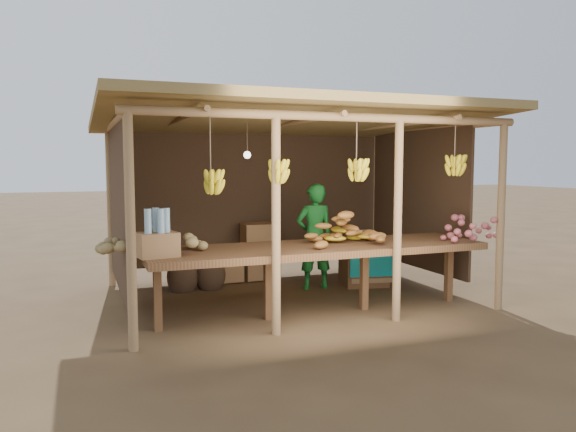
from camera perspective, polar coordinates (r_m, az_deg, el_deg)
name	(u,v)px	position (r m, az deg, el deg)	size (l,w,h in m)	color
ground	(288,296)	(7.40, 0.00, -8.13)	(60.00, 60.00, 0.00)	brown
stall_structure	(292,149)	(7.09, 0.38, 6.84)	(4.70, 3.50, 2.43)	#9B7750
counter	(318,251)	(6.39, 3.04, -3.53)	(3.90, 1.05, 0.80)	brown
potato_heap	(155,236)	(5.94, -13.40, -1.94)	(1.05, 0.63, 0.37)	olive
sweet_potato_heap	(341,228)	(6.53, 5.36, -1.21)	(1.07, 0.64, 0.36)	#9F6429
onion_heap	(472,225)	(7.11, 18.14, -0.92)	(0.88, 0.53, 0.36)	#C05D63
banana_pile	(338,227)	(6.70, 5.09, -1.09)	(0.67, 0.40, 0.35)	gold
tomato_basin	(161,243)	(6.14, -12.74, -2.65)	(0.39, 0.39, 0.20)	navy
bottle_box	(157,238)	(5.72, -13.17, -2.21)	(0.43, 0.36, 0.49)	#926741
vendor	(315,236)	(7.72, 2.71, -2.09)	(0.53, 0.35, 1.45)	#197227
tarp_crate	(364,262)	(8.06, 7.71, -4.65)	(0.77, 0.70, 0.81)	brown
carton_stack	(248,256)	(8.32, -4.09, -4.07)	(1.08, 0.41, 0.82)	#926741
burlap_sacks	(196,272)	(7.79, -9.29, -5.64)	(0.81, 0.42, 0.57)	#463120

